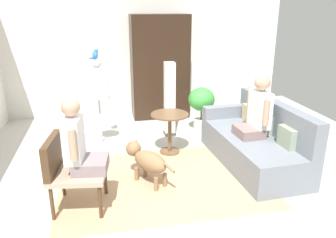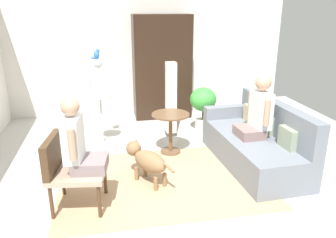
# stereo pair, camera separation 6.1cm
# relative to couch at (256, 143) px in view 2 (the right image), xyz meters

# --- Properties ---
(ground_plane) EXTENTS (7.68, 7.68, 0.00)m
(ground_plane) POSITION_rel_couch_xyz_m (-1.34, -0.30, -0.33)
(ground_plane) COLOR beige
(back_wall) EXTENTS (6.27, 0.12, 2.84)m
(back_wall) POSITION_rel_couch_xyz_m (-1.34, 2.96, 1.09)
(back_wall) COLOR silver
(back_wall) RESTS_ON ground
(area_rug) EXTENTS (2.78, 1.98, 0.01)m
(area_rug) POSITION_rel_couch_xyz_m (-1.48, -0.28, -0.32)
(area_rug) COLOR tan
(area_rug) RESTS_ON ground
(couch) EXTENTS (0.99, 2.03, 0.94)m
(couch) POSITION_rel_couch_xyz_m (0.00, 0.00, 0.00)
(couch) COLOR slate
(couch) RESTS_ON ground
(armchair) EXTENTS (0.71, 0.70, 0.88)m
(armchair) POSITION_rel_couch_xyz_m (-2.67, -0.66, 0.20)
(armchair) COLOR #4C331E
(armchair) RESTS_ON ground
(person_on_couch) EXTENTS (0.46, 0.56, 0.92)m
(person_on_couch) POSITION_rel_couch_xyz_m (-0.04, -0.03, 0.51)
(person_on_couch) COLOR gray
(person_on_armchair) EXTENTS (0.50, 0.55, 0.87)m
(person_on_armchair) POSITION_rel_couch_xyz_m (-2.52, -0.68, 0.49)
(person_on_armchair) COLOR gray
(round_end_table) EXTENTS (0.60, 0.60, 0.66)m
(round_end_table) POSITION_rel_couch_xyz_m (-1.19, 0.62, 0.13)
(round_end_table) COLOR brown
(round_end_table) RESTS_ON ground
(dog) EXTENTS (0.56, 0.78, 0.54)m
(dog) POSITION_rel_couch_xyz_m (-1.69, -0.26, 0.00)
(dog) COLOR olive
(dog) RESTS_ON ground
(bird_cage_stand) EXTENTS (0.37, 0.37, 1.47)m
(bird_cage_stand) POSITION_rel_couch_xyz_m (-2.28, 1.19, 0.37)
(bird_cage_stand) COLOR silver
(bird_cage_stand) RESTS_ON ground
(parrot) EXTENTS (0.17, 0.10, 0.17)m
(parrot) POSITION_rel_couch_xyz_m (-2.29, 1.19, 1.22)
(parrot) COLOR blue
(parrot) RESTS_ON bird_cage_stand
(potted_plant) EXTENTS (0.49, 0.49, 0.85)m
(potted_plant) POSITION_rel_couch_xyz_m (-0.41, 1.45, 0.23)
(potted_plant) COLOR beige
(potted_plant) RESTS_ON ground
(column_lamp) EXTENTS (0.20, 0.20, 1.35)m
(column_lamp) POSITION_rel_couch_xyz_m (-1.03, 1.39, 0.34)
(column_lamp) COLOR #4C4742
(column_lamp) RESTS_ON ground
(armoire_cabinet) EXTENTS (1.18, 0.56, 2.13)m
(armoire_cabinet) POSITION_rel_couch_xyz_m (-1.00, 2.55, 0.74)
(armoire_cabinet) COLOR black
(armoire_cabinet) RESTS_ON ground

